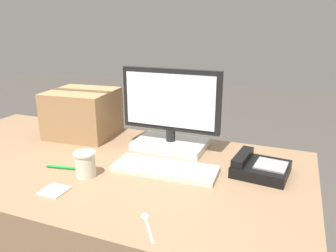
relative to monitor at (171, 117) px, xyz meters
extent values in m
cube|color=#8C6B4C|center=(-0.25, -0.26, -0.52)|extent=(1.80, 0.90, 0.74)
cube|color=white|center=(0.00, 0.00, -0.14)|extent=(0.33, 0.22, 0.03)
cylinder|color=black|center=(0.00, 0.00, -0.09)|extent=(0.04, 0.04, 0.06)
cube|color=black|center=(0.00, 0.00, 0.08)|extent=(0.47, 0.03, 0.29)
cube|color=white|center=(0.00, -0.02, 0.08)|extent=(0.43, 0.01, 0.24)
cube|color=beige|center=(0.07, -0.25, -0.14)|extent=(0.43, 0.17, 0.02)
cube|color=#B7B2A8|center=(0.07, -0.25, -0.13)|extent=(0.39, 0.14, 0.01)
cube|color=black|center=(0.43, -0.13, -0.13)|extent=(0.22, 0.21, 0.04)
cube|color=black|center=(0.36, -0.13, -0.09)|extent=(0.06, 0.18, 0.03)
cube|color=gray|center=(0.47, -0.14, -0.11)|extent=(0.13, 0.13, 0.01)
cylinder|color=beige|center=(-0.20, -0.40, -0.11)|extent=(0.08, 0.08, 0.09)
cylinder|color=beige|center=(-0.20, -0.40, -0.06)|extent=(0.08, 0.08, 0.01)
cube|color=silver|center=(0.18, -0.63, -0.15)|extent=(0.08, 0.11, 0.00)
ellipsoid|color=silver|center=(0.14, -0.57, -0.15)|extent=(0.04, 0.04, 0.00)
cube|color=#9E754C|center=(-0.49, 0.01, -0.03)|extent=(0.35, 0.33, 0.24)
cube|color=brown|center=(-0.49, 0.01, 0.09)|extent=(0.32, 0.07, 0.00)
cylinder|color=#198C33|center=(-0.33, -0.38, -0.15)|extent=(0.14, 0.04, 0.01)
cube|color=silver|center=(-0.23, -0.55, -0.15)|extent=(0.09, 0.09, 0.01)
camera|label=1|loc=(0.52, -1.36, 0.42)|focal=35.00mm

